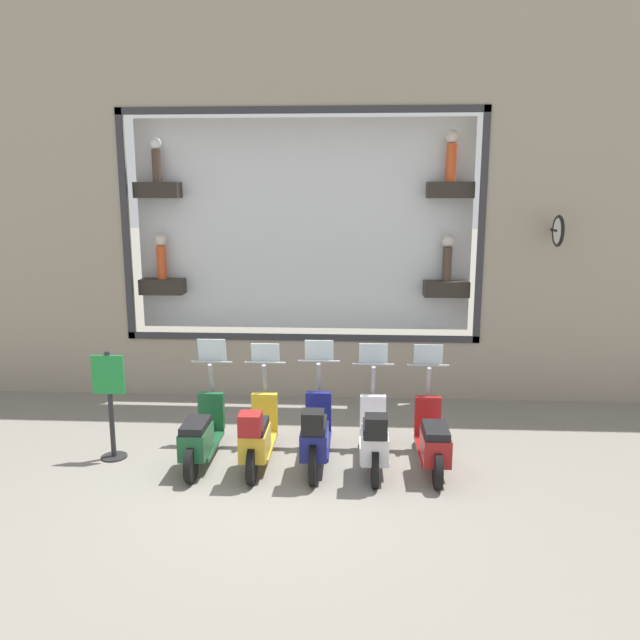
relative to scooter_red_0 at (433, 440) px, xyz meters
The scene contains 8 objects.
ground_plane 2.12m from the scooter_red_0, 102.01° to the left, with size 120.00×120.00×0.00m, color gray.
building_facade 5.03m from the scooter_red_0, 32.62° to the left, with size 1.19×36.00×7.40m.
scooter_red_0 is the anchor object (origin of this frame).
scooter_white_1 0.80m from the scooter_red_0, 94.49° to the left, with size 1.80×0.60×1.56m.
scooter_navy_2 1.59m from the scooter_red_0, 91.79° to the left, with size 1.81×0.60×1.59m.
scooter_yellow_3 2.38m from the scooter_red_0, 91.51° to the left, with size 1.80×0.60×1.53m.
scooter_green_4 3.17m from the scooter_red_0, 89.98° to the left, with size 1.79×0.60×1.59m.
shop_sign_post 4.49m from the scooter_red_0, 88.53° to the left, with size 0.36×0.45×1.56m.
Camera 1 is at (-7.57, -0.95, 3.68)m, focal length 35.00 mm.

